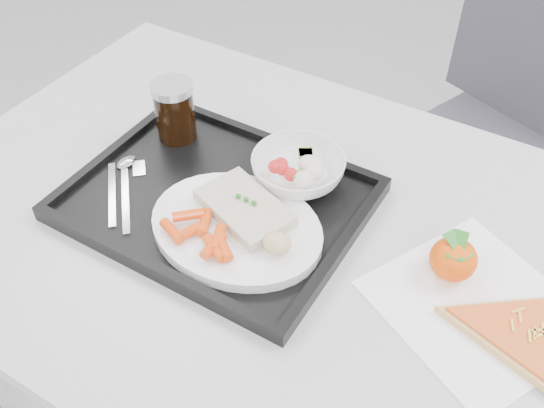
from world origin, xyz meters
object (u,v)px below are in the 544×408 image
cola_glass (175,110)px  tangerine (453,259)px  table (280,253)px  salad_bowl (298,169)px  pizza_slice (521,333)px  tray (217,201)px  dinner_plate (236,228)px  chair (505,114)px

cola_glass → tangerine: bearing=-4.9°
table → tangerine: tangerine is taller
salad_bowl → pizza_slice: bearing=-15.0°
tray → dinner_plate: bearing=-33.7°
chair → pizza_slice: (0.19, -0.81, 0.22)m
cola_glass → pizza_slice: size_ratio=0.42×
chair → tangerine: chair is taller
tray → cola_glass: bearing=147.3°
chair → salad_bowl: bearing=-106.3°
chair → pizza_slice: chair is taller
pizza_slice → dinner_plate: bearing=-174.0°
table → cola_glass: 0.31m
tangerine → cola_glass: bearing=175.1°
dinner_plate → salad_bowl: salad_bowl is taller
dinner_plate → pizza_slice: dinner_plate is taller
tray → tangerine: bearing=8.2°
cola_glass → tangerine: 0.52m
tangerine → table: bearing=-171.5°
salad_bowl → tray: bearing=-131.0°
table → salad_bowl: salad_bowl is taller
tray → cola_glass: 0.19m
tray → dinner_plate: (0.07, -0.05, 0.02)m
dinner_plate → pizza_slice: bearing=6.0°
chair → dinner_plate: chair is taller
table → tray: tray is taller
dinner_plate → pizza_slice: (0.41, 0.04, -0.01)m
tangerine → tray: bearing=-171.8°
cola_glass → chair: bearing=57.9°
salad_bowl → pizza_slice: size_ratio=0.59×
table → cola_glass: (-0.26, 0.08, 0.14)m
chair → salad_bowl: 0.78m
table → tray: size_ratio=2.67×
table → cola_glass: cola_glass is taller
tangerine → dinner_plate: bearing=-161.9°
table → pizza_slice: (0.37, -0.02, 0.08)m
chair → salad_bowl: (-0.21, -0.71, 0.25)m
cola_glass → pizza_slice: bearing=-8.8°
salad_bowl → pizza_slice: salad_bowl is taller
salad_bowl → pizza_slice: (0.39, -0.11, -0.03)m
chair → tangerine: bearing=-84.6°
tray → cola_glass: cola_glass is taller
table → dinner_plate: 0.12m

